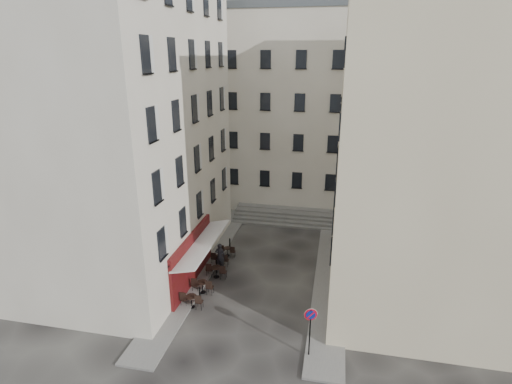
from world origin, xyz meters
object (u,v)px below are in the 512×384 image
(bistro_table_a, at_px, (192,300))
(bistro_table_b, at_px, (203,286))
(no_parking_sign, at_px, (310,323))
(pedestrian, at_px, (220,256))

(bistro_table_a, bearing_deg, bistro_table_b, 85.15)
(no_parking_sign, height_order, bistro_table_a, no_parking_sign)
(no_parking_sign, distance_m, bistro_table_b, 8.42)
(no_parking_sign, distance_m, pedestrian, 10.32)
(bistro_table_b, bearing_deg, pedestrian, 86.94)
(no_parking_sign, relative_size, bistro_table_b, 1.98)
(bistro_table_a, relative_size, bistro_table_b, 0.99)
(no_parking_sign, height_order, bistro_table_b, no_parking_sign)
(pedestrian, bearing_deg, bistro_table_b, 86.42)
(no_parking_sign, xyz_separation_m, pedestrian, (-6.89, 7.61, -1.05))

